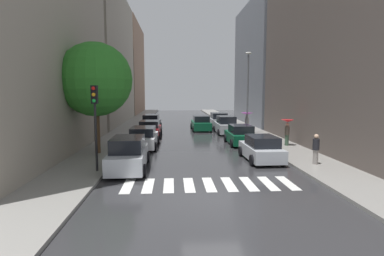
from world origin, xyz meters
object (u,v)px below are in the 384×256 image
parked_car_left_third (150,129)px  parked_car_right_fourth (219,120)px  lamp_post_right (248,88)px  parked_car_left_second (143,138)px  parked_car_right_second (240,135)px  street_tree_left (95,80)px  pedestrian_near_tree (247,118)px  pedestrian_by_kerb (316,148)px  parked_car_right_nearest (261,149)px  traffic_light_left_corner (95,109)px  parked_car_right_third (226,126)px  parked_car_left_fourth (151,123)px  parked_car_left_nearest (128,155)px  car_midroad (201,123)px  pedestrian_foreground (287,127)px

parked_car_left_third → parked_car_right_fourth: parked_car_right_fourth is taller
lamp_post_right → parked_car_left_second: bearing=-147.0°
parked_car_right_second → street_tree_left: street_tree_left is taller
parked_car_right_fourth → pedestrian_near_tree: size_ratio=2.16×
pedestrian_by_kerb → lamp_post_right: (-0.74, 12.76, 3.54)m
parked_car_right_nearest → traffic_light_left_corner: size_ratio=0.95×
parked_car_left_third → lamp_post_right: 10.05m
lamp_post_right → parked_car_right_nearest: bearing=-99.4°
parked_car_right_nearest → parked_car_right_third: size_ratio=0.95×
parked_car_left_second → street_tree_left: size_ratio=0.66×
parked_car_left_fourth → parked_car_right_fourth: 8.06m
traffic_light_left_corner → pedestrian_by_kerb: bearing=3.7°
parked_car_left_third → street_tree_left: size_ratio=0.58×
parked_car_right_nearest → parked_car_left_nearest: bearing=101.7°
pedestrian_near_tree → lamp_post_right: bearing=175.4°
parked_car_right_third → car_midroad: 3.68m
parked_car_right_nearest → pedestrian_foreground: size_ratio=2.09×
parked_car_left_fourth → parked_car_right_third: parked_car_right_third is taller
parked_car_left_third → street_tree_left: 9.54m
parked_car_right_third → lamp_post_right: lamp_post_right is taller
parked_car_right_fourth → parked_car_right_third: bearing=177.9°
pedestrian_by_kerb → traffic_light_left_corner: traffic_light_left_corner is taller
parked_car_right_fourth → pedestrian_by_kerb: pedestrian_by_kerb is taller
street_tree_left → parked_car_left_third: bearing=70.8°
parked_car_left_fourth → parked_car_right_nearest: size_ratio=1.14×
parked_car_left_fourth → parked_car_right_third: bearing=-114.8°
street_tree_left → traffic_light_left_corner: (1.10, -4.81, -1.64)m
car_midroad → street_tree_left: street_tree_left is taller
parked_car_left_fourth → pedestrian_near_tree: size_ratio=2.33×
parked_car_left_second → parked_car_left_third: 5.46m
parked_car_left_fourth → pedestrian_near_tree: bearing=-114.1°
parked_car_left_nearest → street_tree_left: (-2.58, 4.10, 4.09)m
parked_car_left_third → street_tree_left: (-2.82, -8.09, 4.20)m
parked_car_left_second → parked_car_right_fourth: 15.21m
pedestrian_foreground → traffic_light_left_corner: (-12.40, -6.80, 1.76)m
parked_car_left_fourth → pedestrian_foreground: pedestrian_foreground is taller
parked_car_right_fourth → pedestrian_foreground: pedestrian_foreground is taller
parked_car_right_nearest → parked_car_right_fourth: bearing=-1.3°
car_midroad → street_tree_left: size_ratio=0.64×
parked_car_left_third → car_midroad: size_ratio=0.91×
parked_car_right_third → parked_car_left_second: bearing=133.3°
parked_car_left_third → pedestrian_by_kerb: (10.01, -12.15, 0.30)m
parked_car_left_second → parked_car_left_nearest: bearing=179.4°
parked_car_right_second → pedestrian_near_tree: bearing=-18.9°
parked_car_left_fourth → parked_car_right_third: size_ratio=1.09×
parked_car_left_nearest → parked_car_left_fourth: bearing=-1.1°
parked_car_left_second → pedestrian_foreground: 10.79m
parked_car_left_second → lamp_post_right: 11.78m
parked_car_left_second → street_tree_left: street_tree_left is taller
parked_car_left_nearest → parked_car_left_second: 6.73m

